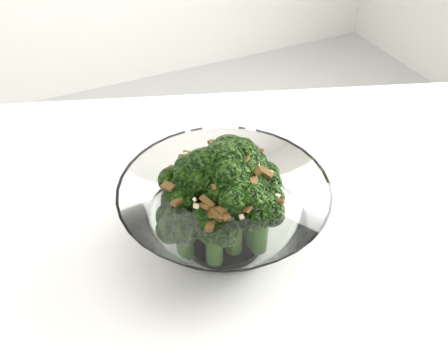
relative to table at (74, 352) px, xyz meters
name	(u,v)px	position (x,y,z in m)	size (l,w,h in m)	color
table	(74,352)	(0.00, 0.00, 0.00)	(1.40, 1.15, 0.75)	white
broccoli_dish	(224,207)	(0.18, 0.02, 0.12)	(0.22, 0.22, 0.13)	white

